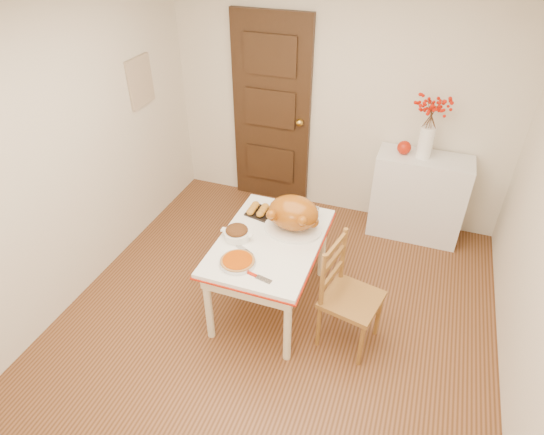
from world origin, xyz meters
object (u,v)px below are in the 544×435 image
at_px(turkey_platter, 293,215).
at_px(pumpkin_pie, 238,261).
at_px(sideboard, 418,197).
at_px(chair_oak, 352,297).
at_px(kitchen_table, 270,273).

relative_size(turkey_platter, pumpkin_pie, 1.81).
height_order(sideboard, chair_oak, chair_oak).
height_order(sideboard, kitchen_table, sideboard).
distance_m(turkey_platter, pumpkin_pie, 0.61).
height_order(sideboard, turkey_platter, turkey_platter).
bearing_deg(turkey_platter, sideboard, 67.60).
xyz_separation_m(sideboard, chair_oak, (-0.33, -1.63, 0.02)).
xyz_separation_m(chair_oak, pumpkin_pie, (-0.84, -0.19, 0.26)).
bearing_deg(kitchen_table, pumpkin_pie, -109.01).
bearing_deg(pumpkin_pie, chair_oak, 12.60).
relative_size(kitchen_table, turkey_platter, 2.46).
xyz_separation_m(kitchen_table, turkey_platter, (0.13, 0.19, 0.50)).
relative_size(sideboard, turkey_platter, 1.87).
relative_size(kitchen_table, chair_oak, 1.27).
height_order(sideboard, pumpkin_pie, sideboard).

